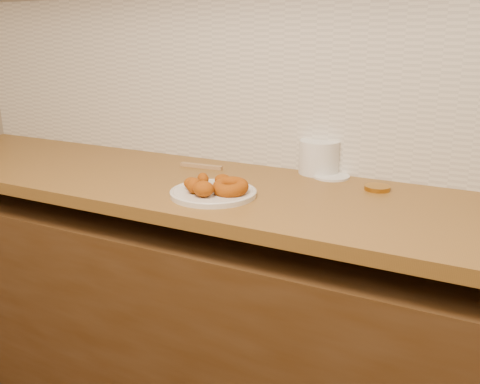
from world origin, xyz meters
The scene contains 11 objects.
wall_back centered at (0.00, 2.00, 1.35)m, with size 4.00×0.02×2.70m, color tan.
base_cabinet centered at (0.00, 1.69, 0.39)m, with size 3.60×0.60×0.77m, color #4D331C.
butcher_block centered at (-0.65, 1.69, 0.88)m, with size 2.30×0.62×0.04m, color brown.
backsplash centered at (0.00, 1.99, 1.20)m, with size 3.60×0.02×0.60m, color silver.
donut_plate centered at (-0.39, 1.58, 0.91)m, with size 0.26×0.26×0.01m, color beige.
ring_donut centered at (-0.33, 1.58, 0.93)m, with size 0.11×0.11×0.04m, color #9E3D05.
fried_dough_chunks centered at (-0.41, 1.56, 0.94)m, with size 0.14×0.20×0.05m.
plastic_tub centered at (-0.19, 1.97, 0.96)m, with size 0.14×0.14×0.11m, color silver.
tub_lid centered at (-0.14, 1.93, 0.90)m, with size 0.12×0.12×0.01m, color silver.
brass_jar_lid centered at (0.03, 1.86, 0.91)m, with size 0.08×0.08×0.01m, color #B27C25.
wooden_utensil centered at (-0.59, 1.84, 0.91)m, with size 0.16×0.02×0.01m, color #A27A4D.
Camera 1 is at (0.34, 0.32, 1.36)m, focal length 38.00 mm.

